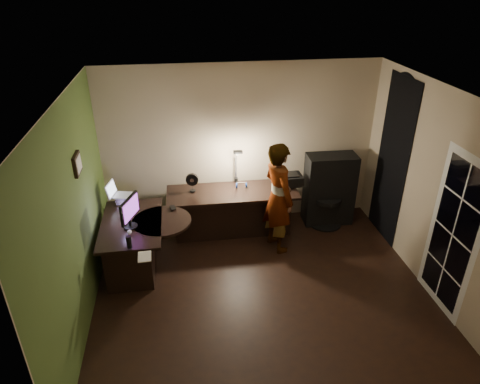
{
  "coord_description": "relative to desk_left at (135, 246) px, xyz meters",
  "views": [
    {
      "loc": [
        -0.98,
        -4.49,
        3.93
      ],
      "look_at": [
        -0.15,
        1.05,
        1.0
      ],
      "focal_mm": 32.0,
      "sensor_mm": 36.0,
      "label": 1
    }
  ],
  "objects": [
    {
      "name": "framed_picture",
      "position": [
        -0.49,
        -0.33,
        1.46
      ],
      "size": [
        0.04,
        0.3,
        0.25
      ],
      "primitive_type": "cube",
      "color": "black",
      "rests_on": "wall_left"
    },
    {
      "name": "wall_front",
      "position": [
        1.73,
        -2.78,
        0.96
      ],
      "size": [
        4.5,
        0.01,
        2.7
      ],
      "primitive_type": "cube",
      "color": "tan",
      "rests_on": "floor"
    },
    {
      "name": "arched_doorway",
      "position": [
        3.97,
        0.37,
        0.91
      ],
      "size": [
        0.01,
        0.9,
        2.6
      ],
      "primitive_type": "cube",
      "color": "black",
      "rests_on": "floor"
    },
    {
      "name": "person",
      "position": [
        2.16,
        0.24,
        0.48
      ],
      "size": [
        0.6,
        0.73,
        1.75
      ],
      "primitive_type": "imported",
      "rotation": [
        0.0,
        0.0,
        1.9
      ],
      "color": "#D8A88C",
      "rests_on": "floor"
    },
    {
      "name": "printer",
      "position": [
        2.47,
        0.82,
        0.5
      ],
      "size": [
        0.42,
        0.33,
        0.18
      ],
      "primitive_type": "cube",
      "rotation": [
        0.0,
        0.0,
        0.02
      ],
      "color": "black",
      "rests_on": "desk_right"
    },
    {
      "name": "desk_fan",
      "position": [
        0.9,
        0.81,
        0.56
      ],
      "size": [
        0.21,
        0.13,
        0.3
      ],
      "primitive_type": "cube",
      "rotation": [
        0.0,
        0.0,
        -0.14
      ],
      "color": "black",
      "rests_on": "desk_right"
    },
    {
      "name": "green_wall_overlay",
      "position": [
        -0.51,
        -0.78,
        0.96
      ],
      "size": [
        0.0,
        4.0,
        2.7
      ],
      "primitive_type": "cube",
      "color": "#466128",
      "rests_on": "floor"
    },
    {
      "name": "phone",
      "position": [
        0.58,
        0.3,
        0.41
      ],
      "size": [
        0.1,
        0.16,
        0.01
      ],
      "primitive_type": "cube",
      "rotation": [
        0.0,
        0.0,
        0.22
      ],
      "color": "black",
      "rests_on": "desk_left"
    },
    {
      "name": "office_chair",
      "position": [
        3.14,
        0.77,
        0.1
      ],
      "size": [
        0.59,
        0.59,
        0.99
      ],
      "primitive_type": "cube",
      "rotation": [
        0.0,
        0.0,
        -0.08
      ],
      "color": "black",
      "rests_on": "floor"
    },
    {
      "name": "notepad",
      "position": [
        0.23,
        -0.87,
        0.41
      ],
      "size": [
        0.17,
        0.23,
        0.01
      ],
      "primitive_type": "cube",
      "rotation": [
        0.0,
        0.0,
        0.03
      ],
      "color": "silver",
      "rests_on": "desk_left"
    },
    {
      "name": "pen",
      "position": [
        0.16,
        -0.36,
        0.41
      ],
      "size": [
        0.09,
        0.11,
        0.01
      ],
      "primitive_type": "cube",
      "rotation": [
        0.0,
        0.0,
        0.66
      ],
      "color": "black",
      "rests_on": "desk_left"
    },
    {
      "name": "wall_back",
      "position": [
        1.73,
        1.23,
        0.96
      ],
      "size": [
        4.5,
        0.01,
        2.7
      ],
      "primitive_type": "cube",
      "color": "tan",
      "rests_on": "floor"
    },
    {
      "name": "laptop",
      "position": [
        -0.16,
        0.61,
        0.62
      ],
      "size": [
        0.4,
        0.38,
        0.23
      ],
      "primitive_type": "cube",
      "rotation": [
        0.0,
        0.0,
        -0.24
      ],
      "color": "silver",
      "rests_on": "laptop_stand"
    },
    {
      "name": "wall_left",
      "position": [
        -0.53,
        -0.78,
        0.96
      ],
      "size": [
        0.01,
        4.0,
        2.7
      ],
      "primitive_type": "cube",
      "color": "tan",
      "rests_on": "floor"
    },
    {
      "name": "headphones",
      "position": [
        1.69,
        0.82,
        0.45
      ],
      "size": [
        0.21,
        0.11,
        0.09
      ],
      "primitive_type": "cube",
      "rotation": [
        0.0,
        0.0,
        -0.14
      ],
      "color": "navy",
      "rests_on": "desk_right"
    },
    {
      "name": "speaker",
      "position": [
        0.03,
        -0.64,
        0.49
      ],
      "size": [
        0.07,
        0.07,
        0.17
      ],
      "primitive_type": "cylinder",
      "rotation": [
        0.0,
        0.0,
        0.06
      ],
      "color": "black",
      "rests_on": "desk_left"
    },
    {
      "name": "desk_right",
      "position": [
        1.52,
        0.73,
        -0.0
      ],
      "size": [
        2.09,
        0.75,
        0.78
      ],
      "primitive_type": "cube",
      "rotation": [
        0.0,
        0.0,
        -0.01
      ],
      "color": "black",
      "rests_on": "floor"
    },
    {
      "name": "ceiling",
      "position": [
        1.73,
        -0.78,
        2.31
      ],
      "size": [
        4.5,
        4.0,
        0.01
      ],
      "primitive_type": "cube",
      "color": "silver",
      "rests_on": "floor"
    },
    {
      "name": "cabinet",
      "position": [
        3.2,
        0.88,
        0.22
      ],
      "size": [
        0.83,
        0.44,
        1.23
      ],
      "primitive_type": "cube",
      "rotation": [
        0.0,
        0.0,
        -0.04
      ],
      "color": "black",
      "rests_on": "floor"
    },
    {
      "name": "floor",
      "position": [
        1.73,
        -0.78,
        -0.4
      ],
      "size": [
        4.5,
        4.0,
        0.01
      ],
      "primitive_type": "cube",
      "color": "black",
      "rests_on": "ground"
    },
    {
      "name": "desk_lamp",
      "position": [
        1.63,
        1.05,
        0.74
      ],
      "size": [
        0.17,
        0.31,
        0.68
      ],
      "primitive_type": "cube",
      "rotation": [
        0.0,
        0.0,
        0.01
      ],
      "color": "black",
      "rests_on": "desk_right"
    },
    {
      "name": "wall_right",
      "position": [
        3.98,
        -0.78,
        0.96
      ],
      "size": [
        0.01,
        4.0,
        2.7
      ],
      "primitive_type": "cube",
      "color": "tan",
      "rests_on": "floor"
    },
    {
      "name": "laptop_stand",
      "position": [
        -0.16,
        0.61,
        0.46
      ],
      "size": [
        0.27,
        0.24,
        0.1
      ],
      "primitive_type": "cube",
      "rotation": [
        0.0,
        0.0,
        0.18
      ],
      "color": "silver",
      "rests_on": "desk_left"
    },
    {
      "name": "desk_left",
      "position": [
        0.0,
        0.0,
        0.0
      ],
      "size": [
        0.84,
        1.36,
        0.78
      ],
      "primitive_type": "cube",
      "rotation": [
        0.0,
        0.0,
        0.0
      ],
      "color": "black",
      "rests_on": "floor"
    },
    {
      "name": "monitor",
      "position": [
        0.0,
        -0.14,
        0.57
      ],
      "size": [
        0.26,
        0.48,
        0.32
      ],
      "primitive_type": "cube",
      "rotation": [
        0.0,
        0.0,
        -0.37
      ],
      "color": "black",
      "rests_on": "desk_left"
    },
    {
      "name": "french_door",
      "position": [
        3.97,
        -1.33,
        0.66
      ],
      "size": [
        0.02,
        0.92,
        2.1
      ],
      "primitive_type": "cube",
      "color": "white",
      "rests_on": "floor"
    },
    {
      "name": "mouse",
      "position": [
        0.0,
        -0.3,
        0.43
      ],
      "size": [
        0.08,
        0.1,
        0.04
      ],
      "primitive_type": "ellipsoid",
      "rotation": [
        0.0,
        0.0,
        -0.19
      ],
      "color": "silver",
      "rests_on": "desk_left"
    }
  ]
}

